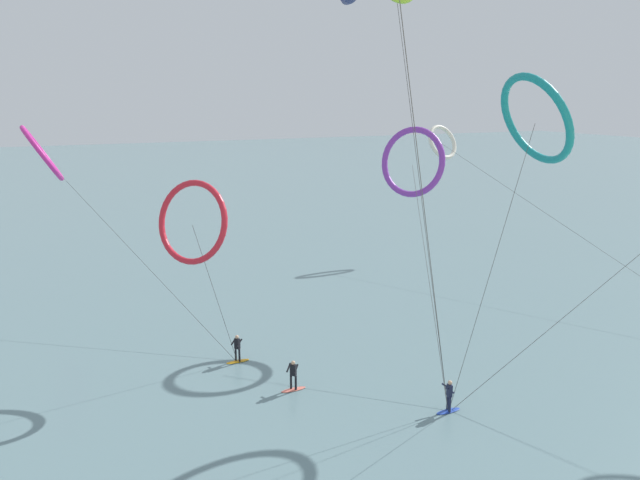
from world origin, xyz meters
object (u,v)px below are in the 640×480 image
Objects in this scene: surfer_cobalt at (449,398)px; kite_ivory at (443,142)px; kite_magenta at (42,154)px; kite_violet at (412,162)px; surfer_amber at (237,350)px; kite_teal at (535,119)px; kite_crimson at (192,222)px; surfer_coral at (293,377)px.

kite_ivory reaches higher than surfer_cobalt.
kite_magenta is 0.71× the size of kite_ivory.
kite_violet is 20.42m from kite_ivory.
kite_violet is at bearing -115.31° from surfer_amber.
surfer_amber is 0.07× the size of kite_magenta.
kite_teal is at bearing -18.66° from kite_violet.
kite_teal is (16.76, -7.94, 5.63)m from kite_crimson.
kite_crimson is 33.32m from kite_ivory.
kite_violet is (5.20, 11.83, 10.32)m from surfer_cobalt.
surfer_cobalt is 0.16× the size of kite_crimson.
kite_ivory is (12.12, 24.38, -3.23)m from kite_teal.
kite_violet reaches higher than kite_magenta.
surfer_cobalt is at bearing 5.54° from kite_crimson.
kite_violet reaches higher than kite_crimson.
kite_crimson is (-10.05, 10.58, 7.79)m from surfer_cobalt.
kite_magenta is at bearing 162.67° from kite_crimson.
kite_magenta reaches higher than kite_crimson.
surfer_cobalt is 8.16m from surfer_coral.
kite_teal reaches higher than kite_magenta.
kite_crimson is 0.66× the size of kite_teal.
kite_teal reaches higher than surfer_coral.
surfer_coral is 4.87m from surfer_amber.
kite_teal is 36.88m from kite_magenta.
surfer_coral is 0.05× the size of kite_ivory.
surfer_coral is 0.10× the size of kite_teal.
surfer_amber is at bearing 32.48° from kite_crimson.
surfer_cobalt is at bearing -136.75° from kite_ivory.
kite_teal reaches higher than surfer_amber.
kite_magenta is at bearing -8.97° from surfer_amber.
kite_violet reaches higher than surfer_cobalt.
surfer_cobalt is 15.23m from kite_teal.
kite_crimson is (-3.83, 5.30, 7.79)m from surfer_coral.
surfer_cobalt is 0.07× the size of kite_magenta.
kite_teal is at bearing -150.08° from surfer_amber.
surfer_amber is 24.78m from kite_magenta.
surfer_coral is 18.82m from kite_teal.
kite_magenta is (-9.53, 20.47, 10.21)m from surfer_amber.
kite_magenta reaches higher than surfer_coral.
surfer_coral is at bearing 84.48° from kite_teal.
kite_crimson is 0.47× the size of kite_magenta.
kite_violet is at bearing -103.98° from surfer_coral.
surfer_amber is 21.13m from kite_teal.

